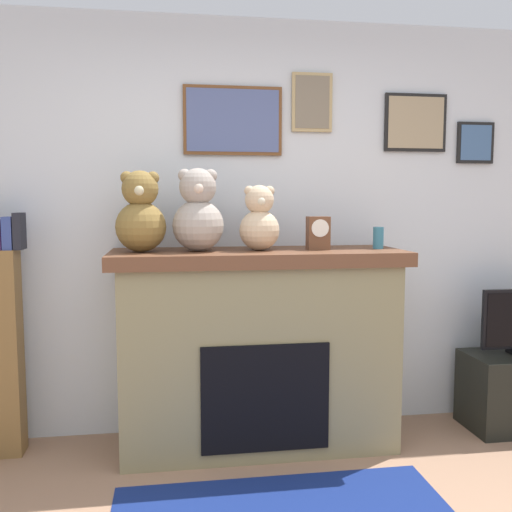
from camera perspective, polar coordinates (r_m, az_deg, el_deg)
The scene contains 7 objects.
back_wall at distance 3.63m, azimuth -1.54°, elevation 2.99°, with size 5.20×0.15×2.60m.
fireplace at distance 3.40m, azimuth 0.18°, elevation -9.28°, with size 1.72×0.63×1.18m.
candle_jar at distance 3.47m, azimuth 12.33°, elevation 1.82°, with size 0.06×0.06×0.13m, color teal.
mantel_clock at distance 3.35m, azimuth 6.33°, elevation 2.34°, with size 0.13×0.10×0.20m.
teddy_bear_brown at distance 3.24m, azimuth -11.65°, elevation 4.06°, with size 0.29×0.29×0.46m.
teddy_bear_grey at distance 3.24m, azimuth -5.91°, elevation 4.27°, with size 0.29×0.29×0.48m.
teddy_bear_cream at distance 3.27m, azimuth 0.34°, elevation 3.57°, with size 0.24×0.24×0.38m.
Camera 1 is at (-0.44, -1.60, 1.47)m, focal length 39.34 mm.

